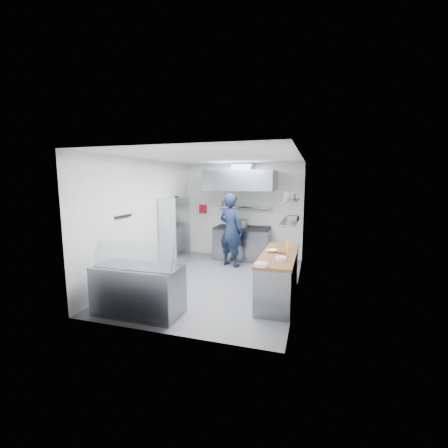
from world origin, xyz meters
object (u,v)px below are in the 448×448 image
(chef, at_px, (231,230))
(display_case, at_px, (139,290))
(gas_range, at_px, (242,244))
(wire_rack, at_px, (175,231))

(chef, relative_size, display_case, 1.31)
(gas_range, bearing_deg, display_case, -101.74)
(chef, height_order, wire_rack, chef)
(wire_rack, height_order, display_case, wire_rack)
(gas_range, distance_m, display_case, 4.19)
(chef, relative_size, wire_rack, 1.06)
(chef, bearing_deg, wire_rack, 31.73)
(display_case, bearing_deg, wire_rack, 104.46)
(wire_rack, bearing_deg, display_case, -75.54)
(display_case, bearing_deg, chef, 77.69)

